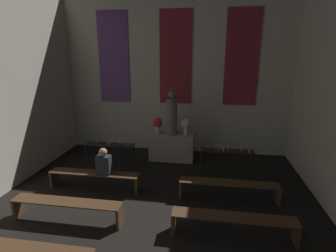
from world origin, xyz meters
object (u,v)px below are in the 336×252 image
Objects in this scene: altar at (172,147)px; candle_rack_right at (227,154)px; candle_rack_left at (110,148)px; flower_vase_left at (158,123)px; flower_vase_right at (186,125)px; pew_back_left at (94,177)px; person_seated at (104,163)px; pew_third_right at (233,222)px; statue at (172,115)px; pew_back_right at (228,187)px; pew_third_left at (67,206)px.

candle_rack_right is (1.77, -1.11, 0.28)m from altar.
flower_vase_left is at bearing 40.91° from candle_rack_left.
flower_vase_left is 0.96m from flower_vase_right.
pew_back_left is (-1.75, -2.34, -0.09)m from altar.
flower_vase_left is 0.38× the size of candle_rack_left.
candle_rack_left reaches higher than pew_back_left.
pew_third_right is at bearing -23.69° from person_seated.
flower_vase_left is 0.80× the size of person_seated.
pew_back_right is (1.75, -2.34, -1.22)m from statue.
candle_rack_right is (1.29, -1.11, -0.53)m from flower_vase_right.
statue is (0.00, 0.00, 1.12)m from altar.
pew_back_left and pew_back_right have the same top height.
candle_rack_right is 0.62× the size of pew_back_left.
pew_back_left is 0.52m from person_seated.
flower_vase_right is at bearing 0.00° from altar.
flower_vase_right is 3.08m from person_seated.
person_seated is (0.30, -1.24, 0.06)m from candle_rack_left.
flower_vase_right is 3.36m from pew_back_left.
altar reaches higher than pew_third_left.
flower_vase_left reaches higher than pew_back_left.
pew_third_right is at bearing -64.97° from altar.
pew_back_right is at bearing -90.84° from candle_rack_right.
pew_third_left is 3.43× the size of person_seated.
pew_back_right is (1.27, -2.34, -0.90)m from flower_vase_right.
pew_third_left is 1.50m from person_seated.
candle_rack_right reaches higher than candle_rack_left.
pew_third_left is (0.01, -2.65, -0.37)m from candle_rack_left.
statue reaches higher than pew_third_left.
candle_rack_left is 4.41m from pew_third_right.
pew_third_right is at bearing -90.00° from pew_back_right.
candle_rack_right reaches higher than pew_third_right.
pew_back_left is at bearing 180.00° from person_seated.
pew_third_left is at bearing -143.10° from candle_rack_right.
statue is at bearing 0.00° from altar.
altar is at bearing 32.19° from candle_rack_left.
pew_third_left is 1.00× the size of pew_back_right.
altar is 0.61× the size of pew_third_right.
altar reaches higher than pew_back_left.
pew_third_left is 1.41m from pew_back_left.
pew_back_left is 3.43× the size of person_seated.
flower_vase_right reaches higher than pew_back_right.
statue is 2.25m from candle_rack_right.
person_seated reaches higher than pew_third_right.
flower_vase_left is 4.46m from pew_third_right.
pew_third_left is (-2.23, -3.75, -0.90)m from flower_vase_right.
flower_vase_left is at bearing 61.53° from pew_back_left.
altar is at bearing 53.22° from pew_back_left.
flower_vase_left reaches higher than pew_back_right.
pew_third_left is at bearing -115.03° from statue.
person_seated is (-3.21, -0.00, 0.43)m from pew_back_right.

